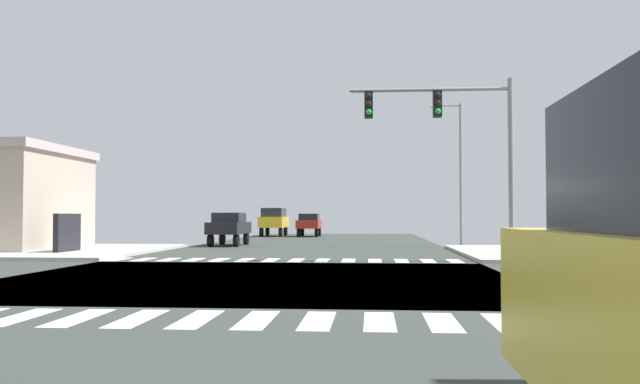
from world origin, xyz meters
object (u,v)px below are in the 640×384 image
Objects in this scene: suv_middle_2 at (274,219)px; street_lamp at (456,161)px; traffic_signal_mast at (449,127)px; sedan_trailing_5 at (229,226)px; sedan_crossing_2 at (309,223)px.

street_lamp is at bearing 125.38° from suv_middle_2.
suv_middle_2 is at bearing 125.38° from street_lamp.
traffic_signal_mast is 1.60× the size of sedan_trailing_5.
street_lamp is 1.72× the size of suv_middle_2.
sedan_crossing_2 is at bearing 119.05° from street_lamp.
traffic_signal_mast is 17.00m from sedan_trailing_5.
suv_middle_2 reaches higher than sedan_trailing_5.
sedan_trailing_5 is at bearing 131.86° from traffic_signal_mast.
suv_middle_2 reaches higher than sedan_crossing_2.
street_lamp is 1.84× the size of sedan_crossing_2.
sedan_crossing_2 is 1.00× the size of sedan_trailing_5.
traffic_signal_mast is at bearing 105.27° from sedan_crossing_2.
traffic_signal_mast is 30.76m from sedan_crossing_2.
traffic_signal_mast is 32.00m from suv_middle_2.
traffic_signal_mast is 1.60× the size of sedan_crossing_2.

